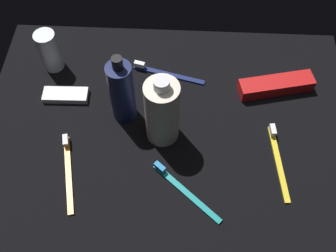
{
  "coord_description": "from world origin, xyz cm",
  "views": [
    {
      "loc": [
        2.22,
        -45.87,
        76.18
      ],
      "look_at": [
        0.0,
        0.0,
        3.0
      ],
      "focal_mm": 42.71,
      "sensor_mm": 36.0,
      "label": 1
    }
  ],
  "objects_px": {
    "toothbrush_orange": "(68,168)",
    "toothpaste_box_red": "(276,85)",
    "lotion_bottle": "(122,92)",
    "toothbrush_yellow": "(278,158)",
    "snack_bar_white": "(66,95)",
    "deodorant_stick": "(49,51)",
    "toothbrush_teal": "(182,188)",
    "toothbrush_navy": "(164,73)",
    "bodywash_bottle": "(162,113)"
  },
  "relations": [
    {
      "from": "toothbrush_navy",
      "to": "toothpaste_box_red",
      "type": "distance_m",
      "value": 0.27
    },
    {
      "from": "toothbrush_yellow",
      "to": "snack_bar_white",
      "type": "xyz_separation_m",
      "value": [
        -0.48,
        0.14,
        0.0
      ]
    },
    {
      "from": "deodorant_stick",
      "to": "toothbrush_yellow",
      "type": "bearing_deg",
      "value": -24.02
    },
    {
      "from": "deodorant_stick",
      "to": "toothbrush_yellow",
      "type": "xyz_separation_m",
      "value": [
        0.53,
        -0.24,
        -0.05
      ]
    },
    {
      "from": "lotion_bottle",
      "to": "toothbrush_navy",
      "type": "relative_size",
      "value": 1.06
    },
    {
      "from": "toothbrush_orange",
      "to": "snack_bar_white",
      "type": "bearing_deg",
      "value": 101.86
    },
    {
      "from": "bodywash_bottle",
      "to": "deodorant_stick",
      "type": "distance_m",
      "value": 0.34
    },
    {
      "from": "lotion_bottle",
      "to": "deodorant_stick",
      "type": "relative_size",
      "value": 1.78
    },
    {
      "from": "toothbrush_navy",
      "to": "toothbrush_teal",
      "type": "relative_size",
      "value": 1.23
    },
    {
      "from": "snack_bar_white",
      "to": "toothbrush_teal",
      "type": "bearing_deg",
      "value": -39.63
    },
    {
      "from": "toothbrush_teal",
      "to": "toothpaste_box_red",
      "type": "relative_size",
      "value": 0.82
    },
    {
      "from": "toothbrush_teal",
      "to": "snack_bar_white",
      "type": "relative_size",
      "value": 1.39
    },
    {
      "from": "toothbrush_yellow",
      "to": "toothbrush_teal",
      "type": "height_order",
      "value": "same"
    },
    {
      "from": "toothbrush_orange",
      "to": "toothbrush_teal",
      "type": "relative_size",
      "value": 1.23
    },
    {
      "from": "lotion_bottle",
      "to": "toothbrush_orange",
      "type": "bearing_deg",
      "value": -125.29
    },
    {
      "from": "toothbrush_navy",
      "to": "lotion_bottle",
      "type": "bearing_deg",
      "value": -124.68
    },
    {
      "from": "toothbrush_orange",
      "to": "toothbrush_teal",
      "type": "distance_m",
      "value": 0.24
    },
    {
      "from": "deodorant_stick",
      "to": "toothbrush_orange",
      "type": "bearing_deg",
      "value": -73.0
    },
    {
      "from": "toothbrush_orange",
      "to": "toothbrush_navy",
      "type": "xyz_separation_m",
      "value": [
        0.19,
        0.27,
        0.0
      ]
    },
    {
      "from": "bodywash_bottle",
      "to": "toothbrush_yellow",
      "type": "distance_m",
      "value": 0.27
    },
    {
      "from": "toothbrush_orange",
      "to": "snack_bar_white",
      "type": "distance_m",
      "value": 0.19
    },
    {
      "from": "toothbrush_teal",
      "to": "snack_bar_white",
      "type": "distance_m",
      "value": 0.36
    },
    {
      "from": "lotion_bottle",
      "to": "toothbrush_orange",
      "type": "relative_size",
      "value": 1.06
    },
    {
      "from": "toothbrush_navy",
      "to": "toothbrush_teal",
      "type": "xyz_separation_m",
      "value": [
        0.05,
        -0.3,
        0.0
      ]
    },
    {
      "from": "lotion_bottle",
      "to": "toothbrush_orange",
      "type": "height_order",
      "value": "lotion_bottle"
    },
    {
      "from": "bodywash_bottle",
      "to": "toothbrush_orange",
      "type": "xyz_separation_m",
      "value": [
        -0.19,
        -0.1,
        -0.08
      ]
    },
    {
      "from": "deodorant_stick",
      "to": "toothbrush_yellow",
      "type": "height_order",
      "value": "deodorant_stick"
    },
    {
      "from": "lotion_bottle",
      "to": "deodorant_stick",
      "type": "xyz_separation_m",
      "value": [
        -0.19,
        0.13,
        -0.03
      ]
    },
    {
      "from": "toothbrush_yellow",
      "to": "toothbrush_teal",
      "type": "xyz_separation_m",
      "value": [
        -0.2,
        -0.08,
        0.0
      ]
    },
    {
      "from": "lotion_bottle",
      "to": "snack_bar_white",
      "type": "xyz_separation_m",
      "value": [
        -0.14,
        0.04,
        -0.08
      ]
    },
    {
      "from": "toothbrush_navy",
      "to": "snack_bar_white",
      "type": "relative_size",
      "value": 1.71
    },
    {
      "from": "toothbrush_teal",
      "to": "snack_bar_white",
      "type": "height_order",
      "value": "toothbrush_teal"
    },
    {
      "from": "bodywash_bottle",
      "to": "toothbrush_navy",
      "type": "height_order",
      "value": "bodywash_bottle"
    },
    {
      "from": "toothbrush_navy",
      "to": "deodorant_stick",
      "type": "bearing_deg",
      "value": 177.04
    },
    {
      "from": "lotion_bottle",
      "to": "bodywash_bottle",
      "type": "xyz_separation_m",
      "value": [
        0.09,
        -0.05,
        0.0
      ]
    },
    {
      "from": "toothbrush_yellow",
      "to": "snack_bar_white",
      "type": "bearing_deg",
      "value": 163.7
    },
    {
      "from": "toothbrush_yellow",
      "to": "snack_bar_white",
      "type": "relative_size",
      "value": 1.73
    },
    {
      "from": "toothbrush_orange",
      "to": "toothbrush_teal",
      "type": "xyz_separation_m",
      "value": [
        0.24,
        -0.03,
        0.0
      ]
    },
    {
      "from": "toothbrush_orange",
      "to": "snack_bar_white",
      "type": "relative_size",
      "value": 1.71
    },
    {
      "from": "bodywash_bottle",
      "to": "deodorant_stick",
      "type": "relative_size",
      "value": 1.76
    },
    {
      "from": "toothbrush_yellow",
      "to": "deodorant_stick",
      "type": "bearing_deg",
      "value": 155.98
    },
    {
      "from": "bodywash_bottle",
      "to": "toothpaste_box_red",
      "type": "bearing_deg",
      "value": 27.69
    },
    {
      "from": "toothbrush_orange",
      "to": "toothpaste_box_red",
      "type": "xyz_separation_m",
      "value": [
        0.45,
        0.23,
        0.01
      ]
    },
    {
      "from": "toothbrush_yellow",
      "to": "toothpaste_box_red",
      "type": "relative_size",
      "value": 1.02
    },
    {
      "from": "lotion_bottle",
      "to": "toothbrush_orange",
      "type": "xyz_separation_m",
      "value": [
        -0.1,
        -0.15,
        -0.08
      ]
    },
    {
      "from": "toothpaste_box_red",
      "to": "deodorant_stick",
      "type": "bearing_deg",
      "value": 161.86
    },
    {
      "from": "lotion_bottle",
      "to": "snack_bar_white",
      "type": "relative_size",
      "value": 1.81
    },
    {
      "from": "lotion_bottle",
      "to": "deodorant_stick",
      "type": "bearing_deg",
      "value": 144.8
    },
    {
      "from": "toothbrush_yellow",
      "to": "toothbrush_navy",
      "type": "xyz_separation_m",
      "value": [
        -0.25,
        0.22,
        0.0
      ]
    },
    {
      "from": "toothbrush_yellow",
      "to": "toothbrush_teal",
      "type": "distance_m",
      "value": 0.22
    }
  ]
}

